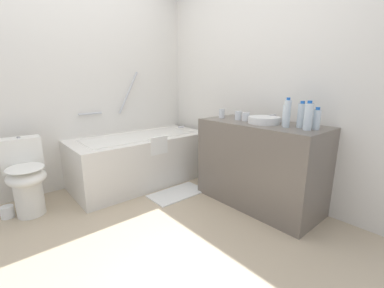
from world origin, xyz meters
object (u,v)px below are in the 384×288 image
Objects in this scene: water_bottle_3 at (287,113)px; drinking_glass_1 at (246,117)px; sink_faucet at (274,118)px; bathtub at (141,157)px; drinking_glass_2 at (222,113)px; bath_mat at (177,193)px; toilet_paper_roll at (7,212)px; water_bottle_2 at (286,115)px; toilet at (26,176)px; drinking_glass_0 at (238,115)px; sink_basin at (264,120)px; water_bottle_4 at (301,115)px; water_bottle_0 at (317,119)px; water_bottle_1 at (308,116)px.

water_bottle_3 reaches higher than drinking_glass_1.
sink_faucet is 0.59× the size of water_bottle_3.
bathtub is 1.16m from drinking_glass_2.
bath_mat is 5.60× the size of toilet_paper_roll.
water_bottle_2 is at bearing -37.68° from toilet_paper_roll.
drinking_glass_1 is (1.83, -1.13, 0.52)m from toilet.
water_bottle_2 is 2.27× the size of drinking_glass_0.
toilet reaches higher than toilet_paper_roll.
sink_basin is 0.48× the size of bath_mat.
drinking_glass_0 is (-0.05, 0.65, -0.06)m from water_bottle_4.
water_bottle_2 is (-0.01, 0.27, 0.01)m from water_bottle_0.
sink_faucet is at bearing -48.14° from bath_mat.
toilet_paper_roll is at bearing 151.99° from drinking_glass_0.
sink_basin is 0.44m from water_bottle_1.
water_bottle_2 is (0.04, -0.20, 0.07)m from sink_basin.
bath_mat is (-0.67, 0.75, -0.88)m from sink_faucet.
drinking_glass_1 is (0.03, 0.65, -0.07)m from water_bottle_1.
water_bottle_3 reaches higher than water_bottle_1.
drinking_glass_0 reaches higher than toilet_paper_roll.
bathtub is at bearing 110.65° from water_bottle_4.
water_bottle_1 is 2.43× the size of drinking_glass_2.
water_bottle_4 reaches higher than drinking_glass_0.
toilet is 3.92× the size of water_bottle_0.
bathtub is 8.88× the size of water_bottle_0.
water_bottle_4 is at bearing -87.60° from water_bottle_2.
bathtub is 5.51× the size of sink_basin.
bathtub is 2.26× the size of toilet.
bath_mat is (-0.46, 1.19, -0.96)m from water_bottle_1.
sink_faucet is 0.66× the size of water_bottle_4.
water_bottle_2 is (0.63, -1.56, 0.63)m from bathtub.
drinking_glass_2 reaches higher than toilet_paper_roll.
drinking_glass_1 is 0.87× the size of drinking_glass_2.
water_bottle_1 is 0.65m from drinking_glass_1.
bathtub is 1.66m from sink_faucet.
sink_faucet is at bearing 67.64° from water_bottle_4.
water_bottle_4 is 0.66m from drinking_glass_0.
water_bottle_4 is at bearing -83.15° from sink_basin.
drinking_glass_0 is at bearing 121.19° from sink_faucet.
water_bottle_4 reaches higher than sink_basin.
bathtub reaches higher than water_bottle_2.
water_bottle_2 is 2.74m from toilet_paper_roll.
water_bottle_4 reaches higher than drinking_glass_1.
drinking_glass_1 is 0.77× the size of toilet_paper_roll.
water_bottle_4 is at bearing -39.93° from toilet_paper_roll.
water_bottle_3 is (-0.22, -0.25, 0.09)m from sink_faucet.
water_bottle_4 is at bearing -49.38° from water_bottle_3.
water_bottle_0 reaches higher than drinking_glass_1.
toilet is at bearing 137.93° from water_bottle_4.
bath_mat is at bearing 118.83° from water_bottle_2.
toilet is at bearing 135.27° from water_bottle_1.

